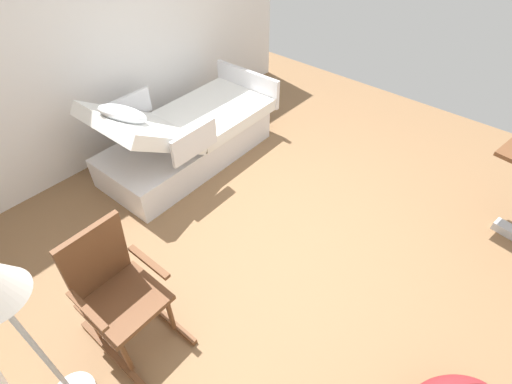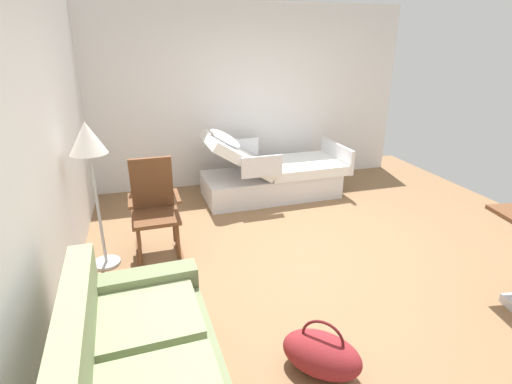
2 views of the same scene
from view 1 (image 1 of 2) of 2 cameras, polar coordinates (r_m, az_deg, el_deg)
ground_plane at (r=3.62m, az=7.73°, el=-6.90°), size 6.28×6.28×0.00m
side_wall at (r=4.48m, az=-20.59°, el=22.09°), size 0.10×4.99×2.70m
hospital_bed at (r=4.37m, az=-10.34°, el=8.09°), size 1.06×2.08×1.10m
rocking_chair at (r=2.80m, az=-20.02°, el=-13.71°), size 0.77×0.51×1.05m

